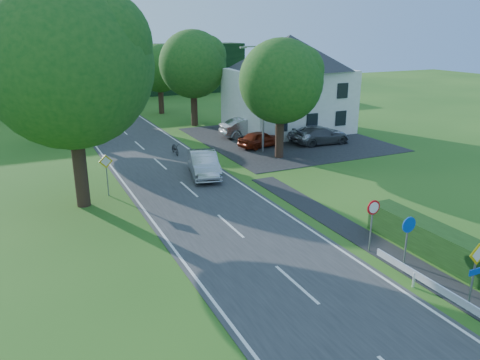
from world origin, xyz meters
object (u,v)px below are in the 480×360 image
streetlight (262,94)px  motorcycle (175,148)px  moving_car (204,164)px  parasol (258,124)px  parked_car_grey (322,136)px  parked_car_silver_a (249,127)px  parked_car_silver_b (318,134)px  parked_car_red (260,139)px

streetlight → motorcycle: size_ratio=4.81×
moving_car → motorcycle: 5.98m
moving_car → parasol: 12.32m
streetlight → motorcycle: 7.72m
parked_car_grey → moving_car: bearing=112.4°
motorcycle → parked_car_grey: parked_car_grey is taller
parked_car_silver_a → parked_car_silver_b: bearing=-132.6°
parked_car_silver_b → parked_car_silver_a: bearing=39.8°
streetlight → parked_car_silver_a: bearing=74.1°
parked_car_silver_b → parasol: parasol is taller
motorcycle → parked_car_grey: size_ratio=0.35×
parked_car_red → parked_car_grey: size_ratio=0.81×
parked_car_grey → parasol: bearing=38.7°
parked_car_red → parked_car_silver_b: (5.13, -0.62, 0.05)m
motorcycle → parasol: (8.57, 2.88, 0.60)m
parked_car_silver_a → parked_car_grey: (4.23, -4.98, -0.15)m
motorcycle → parasol: 9.06m
streetlight → motorcycle: streetlight is taller
parked_car_silver_a → parked_car_silver_b: parked_car_silver_a is taller
streetlight → moving_car: size_ratio=1.67×
parked_car_silver_a → parasol: size_ratio=2.19×
streetlight → parked_car_silver_a: (1.45, 5.09, -3.59)m
streetlight → motorcycle: bearing=161.3°
parked_car_red → parked_car_silver_b: bearing=-109.5°
streetlight → moving_car: (-6.26, -3.85, -3.63)m
moving_car → parasol: bearing=59.1°
streetlight → parked_car_red: bearing=65.0°
moving_car → parked_car_silver_a: parked_car_silver_a is taller
parked_car_red → parked_car_grey: bearing=-116.3°
streetlight → parked_car_silver_b: streetlight is taller
parasol → parked_car_silver_a: bearing=173.7°
moving_car → parked_car_grey: moving_car is taller
moving_car → motorcycle: size_ratio=2.88×
parked_car_red → parasol: 4.04m
moving_car → parasol: (8.57, 8.85, 0.24)m
parked_car_silver_b → parasol: bearing=34.1°
parked_car_silver_a → parasol: bearing=-93.5°
parked_car_grey → parked_car_silver_b: parked_car_silver_b is taller
streetlight → parked_car_grey: bearing=1.1°
motorcycle → moving_car: bearing=-87.5°
motorcycle → parked_car_silver_b: size_ratio=0.33×
parked_car_silver_a → motorcycle: bearing=113.9°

